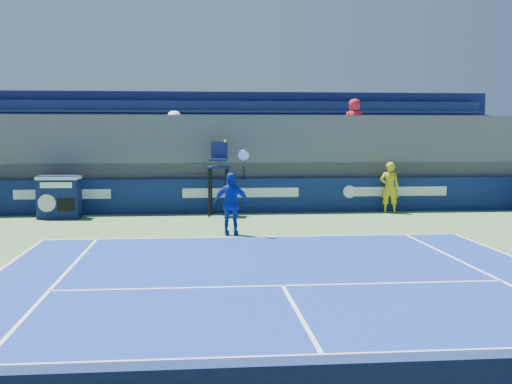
{
  "coord_description": "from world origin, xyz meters",
  "views": [
    {
      "loc": [
        -1.55,
        -4.87,
        2.77
      ],
      "look_at": [
        0.0,
        11.5,
        1.25
      ],
      "focal_mm": 45.0,
      "sensor_mm": 36.0,
      "label": 1
    }
  ],
  "objects": [
    {
      "name": "umpire_chair",
      "position": [
        -0.79,
        16.37,
        1.53
      ],
      "size": [
        0.8,
        0.8,
        2.48
      ],
      "color": "black",
      "rests_on": "ground"
    },
    {
      "name": "ball_person",
      "position": [
        5.11,
        16.58,
        0.89
      ],
      "size": [
        0.73,
        0.58,
        1.76
      ],
      "primitive_type": "imported",
      "rotation": [
        0.0,
        0.0,
        2.87
      ],
      "color": "gold",
      "rests_on": "apron"
    },
    {
      "name": "tennis_player",
      "position": [
        -0.59,
        12.3,
        0.87
      ],
      "size": [
        1.05,
        0.57,
        2.57
      ],
      "color": "#152FAF",
      "rests_on": "apron"
    },
    {
      "name": "back_hoarding",
      "position": [
        0.0,
        17.1,
        0.6
      ],
      "size": [
        20.4,
        0.21,
        1.2
      ],
      "color": "#0D1A4A",
      "rests_on": "ground"
    },
    {
      "name": "match_clock",
      "position": [
        -5.94,
        16.19,
        0.74
      ],
      "size": [
        1.35,
        0.79,
        1.4
      ],
      "color": "#0E1747",
      "rests_on": "ground"
    },
    {
      "name": "stadium_seating",
      "position": [
        0.0,
        19.15,
        1.84
      ],
      "size": [
        21.0,
        4.05,
        4.4
      ],
      "color": "#525257",
      "rests_on": "ground"
    }
  ]
}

